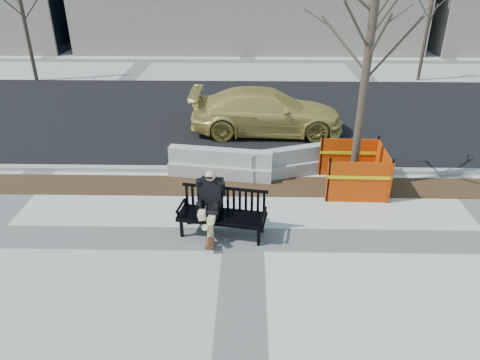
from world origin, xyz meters
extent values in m
plane|color=beige|center=(0.00, 0.00, 0.00)|extent=(120.00, 120.00, 0.00)
cube|color=#47301C|center=(0.00, 2.60, 0.00)|extent=(40.00, 1.20, 0.02)
cube|color=black|center=(0.00, 8.80, 0.00)|extent=(60.00, 10.40, 0.01)
cube|color=#9E9B93|center=(0.00, 3.55, 0.06)|extent=(60.00, 0.25, 0.12)
imported|color=gold|center=(0.75, 6.85, 0.00)|extent=(5.45, 2.24, 1.58)
camera|label=1|loc=(0.10, -8.54, 5.94)|focal=33.48mm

